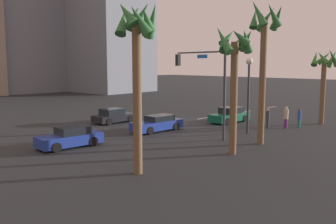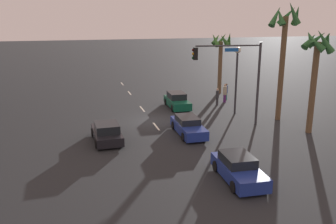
# 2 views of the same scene
# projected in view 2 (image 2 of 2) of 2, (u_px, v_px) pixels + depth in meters

# --- Properties ---
(ground_plane) EXTENTS (220.00, 220.00, 0.00)m
(ground_plane) POSITION_uv_depth(u_px,v_px,m) (152.00, 121.00, 31.12)
(ground_plane) COLOR #232628
(lane_stripe_0) EXTENTS (2.09, 0.14, 0.01)m
(lane_stripe_0) POSITION_uv_depth(u_px,v_px,m) (122.00, 84.00, 47.91)
(lane_stripe_0) COLOR silver
(lane_stripe_0) RESTS_ON ground_plane
(lane_stripe_1) EXTENTS (2.09, 0.14, 0.01)m
(lane_stripe_1) POSITION_uv_depth(u_px,v_px,m) (130.00, 93.00, 42.20)
(lane_stripe_1) COLOR silver
(lane_stripe_1) RESTS_ON ground_plane
(lane_stripe_2) EXTENTS (2.23, 0.14, 0.01)m
(lane_stripe_2) POSITION_uv_depth(u_px,v_px,m) (142.00, 109.00, 35.02)
(lane_stripe_2) COLOR silver
(lane_stripe_2) RESTS_ON ground_plane
(lane_stripe_3) EXTENTS (2.15, 0.14, 0.01)m
(lane_stripe_3) POSITION_uv_depth(u_px,v_px,m) (156.00, 126.00, 29.50)
(lane_stripe_3) COLOR silver
(lane_stripe_3) RESTS_ON ground_plane
(car_0) EXTENTS (4.71, 1.88, 1.33)m
(car_0) POSITION_uv_depth(u_px,v_px,m) (188.00, 126.00, 27.49)
(car_0) COLOR navy
(car_0) RESTS_ON ground_plane
(car_1) EXTENTS (4.41, 2.01, 1.38)m
(car_1) POSITION_uv_depth(u_px,v_px,m) (238.00, 169.00, 19.82)
(car_1) COLOR navy
(car_1) RESTS_ON ground_plane
(car_2) EXTENTS (4.50, 1.94, 1.46)m
(car_2) POSITION_uv_depth(u_px,v_px,m) (177.00, 101.00, 35.46)
(car_2) COLOR #0F5138
(car_2) RESTS_ON ground_plane
(car_3) EXTENTS (4.18, 2.06, 1.37)m
(car_3) POSITION_uv_depth(u_px,v_px,m) (107.00, 133.00, 25.90)
(car_3) COLOR black
(car_3) RESTS_ON ground_plane
(traffic_signal) EXTENTS (0.80, 5.60, 6.76)m
(traffic_signal) POSITION_uv_depth(u_px,v_px,m) (237.00, 70.00, 28.59)
(traffic_signal) COLOR #38383D
(traffic_signal) RESTS_ON ground_plane
(streetlamp) EXTENTS (0.56, 0.56, 6.11)m
(streetlamp) POSITION_uv_depth(u_px,v_px,m) (237.00, 68.00, 32.18)
(streetlamp) COLOR #2D2D33
(streetlamp) RESTS_ON ground_plane
(pedestrian_0) EXTENTS (0.43, 0.43, 1.92)m
(pedestrian_0) POSITION_uv_depth(u_px,v_px,m) (225.00, 93.00, 37.48)
(pedestrian_0) COLOR #59266B
(pedestrian_0) RESTS_ON ground_plane
(pedestrian_1) EXTENTS (0.43, 0.43, 1.74)m
(pedestrian_1) POSITION_uv_depth(u_px,v_px,m) (226.00, 91.00, 38.75)
(pedestrian_1) COLOR #1E7266
(pedestrian_1) RESTS_ON ground_plane
(pedestrian_2) EXTENTS (0.40, 0.40, 1.71)m
(pedestrian_2) POSITION_uv_depth(u_px,v_px,m) (217.00, 96.00, 36.32)
(pedestrian_2) COLOR #333338
(pedestrian_2) RESTS_ON ground_plane
(palm_tree_0) EXTENTS (2.38, 2.59, 7.07)m
(palm_tree_0) POSITION_uv_depth(u_px,v_px,m) (221.00, 49.00, 40.95)
(palm_tree_0) COLOR brown
(palm_tree_0) RESTS_ON ground_plane
(palm_tree_1) EXTENTS (2.62, 2.39, 7.96)m
(palm_tree_1) POSITION_uv_depth(u_px,v_px,m) (317.00, 56.00, 26.44)
(palm_tree_1) COLOR brown
(palm_tree_1) RESTS_ON ground_plane
(palm_tree_2) EXTENTS (2.70, 2.59, 9.89)m
(palm_tree_2) POSITION_uv_depth(u_px,v_px,m) (285.00, 37.00, 29.73)
(palm_tree_2) COLOR brown
(palm_tree_2) RESTS_ON ground_plane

